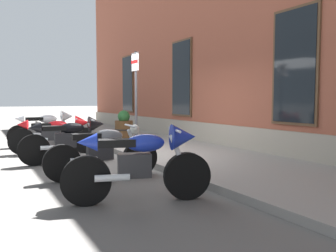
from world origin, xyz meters
The scene contains 10 objects.
ground_plane centered at (0.00, 0.00, 0.00)m, with size 140.00×140.00×0.00m, color #565451.
sidewalk centered at (0.00, 1.47, 0.06)m, with size 29.42×2.95×0.12m, color gray.
brick_pub_facade centered at (0.00, 6.39, 3.50)m, with size 23.42×7.00×7.02m.
motorcycle_white_sport centered at (-3.24, -1.25, 0.57)m, with size 0.62×2.09×1.06m.
motorcycle_red_sport centered at (-1.54, -1.30, 0.54)m, with size 0.88×2.14×0.98m.
motorcycle_black_sport centered at (-0.03, -1.29, 0.56)m, with size 0.62×2.05×1.02m.
motorcycle_grey_naked centered at (1.75, -1.15, 0.47)m, with size 0.62×2.03×0.94m.
motorcycle_blue_sport centered at (3.39, -1.14, 0.57)m, with size 0.79×1.97×1.06m.
parking_sign centered at (-0.32, 0.37, 1.70)m, with size 0.36×0.07×2.44m.
barrel_planter centered at (-3.12, 1.16, 0.51)m, with size 0.62×0.62×0.92m.
Camera 1 is at (7.59, -3.07, 1.38)m, focal length 37.08 mm.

